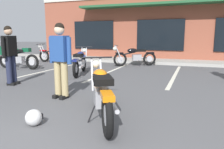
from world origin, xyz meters
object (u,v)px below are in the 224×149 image
(motorcycle_foreground_classic, at_px, (101,92))
(motorcycle_green_cafe_racer, at_px, (135,56))
(motorcycle_blue_standard, at_px, (80,62))
(helmet_on_pavement, at_px, (34,117))
(motorcycle_black_cruiser, at_px, (55,54))
(person_by_back_row, at_px, (60,56))
(motorcycle_red_sportbike, at_px, (16,56))
(person_in_black_shirt, at_px, (10,52))

(motorcycle_foreground_classic, distance_m, motorcycle_green_cafe_racer, 6.81)
(motorcycle_blue_standard, xyz_separation_m, helmet_on_pavement, (1.61, -4.45, -0.33))
(motorcycle_black_cruiser, distance_m, person_by_back_row, 7.12)
(motorcycle_blue_standard, bearing_deg, person_by_back_row, -68.92)
(motorcycle_green_cafe_racer, distance_m, helmet_on_pavement, 7.39)
(motorcycle_blue_standard, xyz_separation_m, person_by_back_row, (1.14, -2.95, 0.49))
(motorcycle_foreground_classic, bearing_deg, person_by_back_row, 148.19)
(person_by_back_row, bearing_deg, motorcycle_green_cafe_racer, 88.54)
(motorcycle_black_cruiser, bearing_deg, motorcycle_red_sportbike, -95.30)
(motorcycle_foreground_classic, height_order, motorcycle_red_sportbike, same)
(motorcycle_blue_standard, relative_size, helmet_on_pavement, 7.88)
(motorcycle_green_cafe_racer, xyz_separation_m, person_in_black_shirt, (-2.28, -5.19, 0.49))
(motorcycle_black_cruiser, distance_m, motorcycle_green_cafe_racer, 4.35)
(motorcycle_green_cafe_racer, distance_m, person_in_black_shirt, 5.69)
(person_in_black_shirt, distance_m, helmet_on_pavement, 3.49)
(motorcycle_red_sportbike, distance_m, motorcycle_green_cafe_racer, 5.28)
(motorcycle_red_sportbike, height_order, motorcycle_green_cafe_racer, same)
(motorcycle_red_sportbike, bearing_deg, person_by_back_row, -36.28)
(motorcycle_foreground_classic, xyz_separation_m, helmet_on_pavement, (-0.87, -0.67, -0.33))
(motorcycle_black_cruiser, bearing_deg, motorcycle_foreground_classic, -49.83)
(person_in_black_shirt, bearing_deg, motorcycle_red_sportbike, 131.85)
(motorcycle_red_sportbike, height_order, helmet_on_pavement, motorcycle_red_sportbike)
(motorcycle_green_cafe_racer, bearing_deg, helmet_on_pavement, -87.50)
(motorcycle_red_sportbike, relative_size, helmet_on_pavement, 8.11)
(motorcycle_foreground_classic, xyz_separation_m, motorcycle_green_cafe_racer, (-1.19, 6.70, 0.00))
(motorcycle_foreground_classic, distance_m, motorcycle_red_sportbike, 7.06)
(person_in_black_shirt, xyz_separation_m, helmet_on_pavement, (2.60, -2.18, -0.82))
(motorcycle_black_cruiser, relative_size, helmet_on_pavement, 8.11)
(motorcycle_foreground_classic, bearing_deg, person_in_black_shirt, 156.41)
(motorcycle_green_cafe_racer, height_order, person_in_black_shirt, person_in_black_shirt)
(motorcycle_green_cafe_racer, bearing_deg, motorcycle_black_cruiser, -178.12)
(motorcycle_blue_standard, bearing_deg, motorcycle_foreground_classic, -56.77)
(motorcycle_blue_standard, distance_m, motorcycle_green_cafe_racer, 3.20)
(motorcycle_green_cafe_racer, distance_m, person_by_back_row, 5.89)
(motorcycle_green_cafe_racer, bearing_deg, motorcycle_red_sportbike, -150.21)
(person_by_back_row, relative_size, helmet_on_pavement, 6.44)
(motorcycle_blue_standard, height_order, person_in_black_shirt, person_in_black_shirt)
(motorcycle_black_cruiser, bearing_deg, motorcycle_blue_standard, -42.26)
(person_in_black_shirt, bearing_deg, helmet_on_pavement, -40.02)
(person_in_black_shirt, height_order, helmet_on_pavement, person_in_black_shirt)
(motorcycle_red_sportbike, bearing_deg, helmet_on_pavement, -44.11)
(motorcycle_black_cruiser, distance_m, person_in_black_shirt, 5.47)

